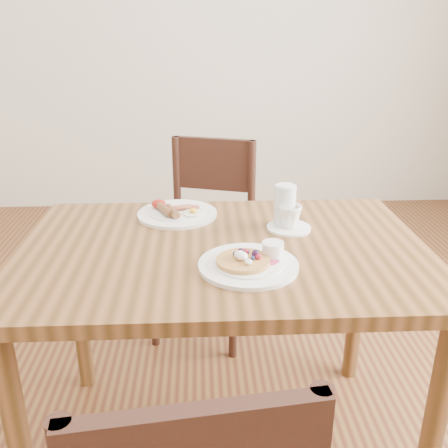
# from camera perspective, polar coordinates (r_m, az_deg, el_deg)

# --- Properties ---
(ground) EXTENTS (5.00, 5.00, 0.00)m
(ground) POSITION_cam_1_polar(r_m,az_deg,el_deg) (1.90, 0.00, -23.57)
(ground) COLOR #502716
(ground) RESTS_ON ground
(dining_table) EXTENTS (1.20, 0.80, 0.75)m
(dining_table) POSITION_cam_1_polar(r_m,az_deg,el_deg) (1.51, 0.00, -5.95)
(dining_table) COLOR brown
(dining_table) RESTS_ON ground
(chair_far) EXTENTS (0.52, 0.52, 0.88)m
(chair_far) POSITION_cam_1_polar(r_m,az_deg,el_deg) (2.27, -2.00, -0.54)
(chair_far) COLOR black
(chair_far) RESTS_ON ground
(pancake_plate) EXTENTS (0.27, 0.27, 0.06)m
(pancake_plate) POSITION_cam_1_polar(r_m,az_deg,el_deg) (1.34, 2.99, -4.37)
(pancake_plate) COLOR white
(pancake_plate) RESTS_ON dining_table
(breakfast_plate) EXTENTS (0.27, 0.27, 0.04)m
(breakfast_plate) POSITION_cam_1_polar(r_m,az_deg,el_deg) (1.70, -5.51, 1.31)
(breakfast_plate) COLOR white
(breakfast_plate) RESTS_ON dining_table
(teacup_saucer) EXTENTS (0.14, 0.14, 0.08)m
(teacup_saucer) POSITION_cam_1_polar(r_m,az_deg,el_deg) (1.59, 7.46, 0.56)
(teacup_saucer) COLOR white
(teacup_saucer) RESTS_ON dining_table
(water_glass) EXTENTS (0.07, 0.07, 0.14)m
(water_glass) POSITION_cam_1_polar(r_m,az_deg,el_deg) (1.60, 6.94, 2.03)
(water_glass) COLOR silver
(water_glass) RESTS_ON dining_table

